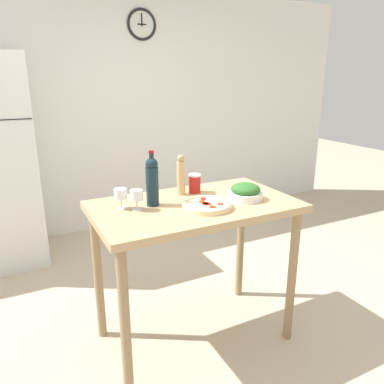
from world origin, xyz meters
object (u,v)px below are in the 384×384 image
pepper_mill (181,176)px  wine_glass_far (121,195)px  wine_bottle (152,180)px  salt_canister (195,183)px  wine_glass_near (137,196)px  homemade_pizza (207,205)px  salad_bowl (245,192)px

pepper_mill → wine_glass_far: bearing=-168.0°
wine_bottle → salt_canister: wine_bottle is taller
wine_glass_near → salt_canister: (0.45, 0.15, -0.02)m
wine_bottle → homemade_pizza: wine_bottle is taller
pepper_mill → salt_canister: (0.10, -0.00, -0.06)m
wine_glass_near → salt_canister: salt_canister is taller
wine_glass_near → salad_bowl: wine_glass_near is taller
wine_glass_far → pepper_mill: (0.42, 0.09, 0.04)m
wine_bottle → homemade_pizza: size_ratio=1.14×
homemade_pizza → wine_glass_far: bearing=154.7°
wine_glass_far → salad_bowl: 0.76m
wine_glass_near → salad_bowl: (0.67, -0.12, -0.04)m
wine_bottle → salad_bowl: 0.59m
wine_glass_far → pepper_mill: bearing=12.0°
wine_bottle → wine_glass_far: (-0.19, 0.03, -0.07)m
wine_glass_near → salad_bowl: size_ratio=0.56×
wine_bottle → pepper_mill: (0.24, 0.12, -0.03)m
wine_glass_near → wine_glass_far: bearing=139.5°
homemade_pizza → pepper_mill: bearing=94.6°
wine_glass_near → salad_bowl: bearing=-9.8°
wine_glass_near → salt_canister: 0.48m
salad_bowl → salt_canister: (-0.22, 0.27, 0.02)m
pepper_mill → homemade_pizza: (0.02, -0.30, -0.11)m
wine_glass_near → homemade_pizza: wine_glass_near is taller
wine_glass_far → salad_bowl: wine_glass_far is taller
wine_glass_far → pepper_mill: 0.44m
homemade_pizza → wine_glass_near: bearing=158.3°
salt_canister → wine_glass_far: bearing=-170.3°
salt_canister → homemade_pizza: bearing=-104.0°
salad_bowl → homemade_pizza: size_ratio=0.74×
pepper_mill → salt_canister: size_ratio=2.11×
wine_bottle → wine_glass_far: size_ratio=2.73×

